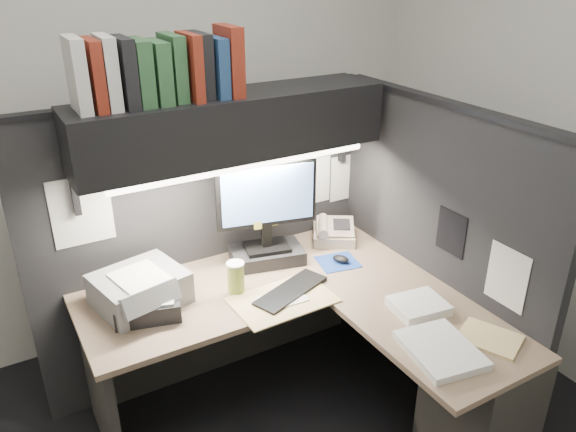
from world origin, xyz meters
The scene contains 20 objects.
wall_back centered at (0.00, 1.50, 1.35)m, with size 3.50×0.04×2.70m, color silver.
partition_back centered at (0.03, 0.93, 0.80)m, with size 1.90×0.06×1.60m, color black.
partition_right centered at (0.98, 0.18, 0.80)m, with size 0.06×1.50×1.60m, color black.
desk centered at (0.43, 0.00, 0.44)m, with size 1.70×1.53×0.73m.
overhead_shelf centered at (0.12, 0.75, 1.50)m, with size 1.55×0.34×0.30m, color black.
task_light_tube centered at (0.12, 0.61, 1.33)m, with size 0.04×0.04×1.32m, color white.
monitor centered at (0.28, 0.70, 0.96)m, with size 0.52×0.31×0.57m.
keyboard centered at (0.23, 0.36, 0.74)m, with size 0.42×0.14×0.02m, color black.
mousepad centered at (0.60, 0.50, 0.73)m, with size 0.21×0.19×0.00m, color navy.
mouse centered at (0.62, 0.49, 0.75)m, with size 0.06×0.09×0.04m, color black.
telephone centered at (0.74, 0.73, 0.78)m, with size 0.24×0.25×0.10m, color tan.
coffee_cup centered at (0.00, 0.50, 0.81)m, with size 0.08×0.08×0.15m, color #9BAD45.
printer centered at (-0.43, 0.64, 0.81)m, with size 0.39×0.33×0.16m, color gray.
notebook_stack centered at (-0.43, 0.54, 0.77)m, with size 0.29×0.24×0.09m, color black.
open_folder centered at (0.16, 0.32, 0.73)m, with size 0.48×0.31×0.01m, color #D9BC7A.
paper_stack_a centered at (0.67, -0.07, 0.75)m, with size 0.24×0.20×0.05m, color white.
paper_stack_b centered at (0.54, -0.35, 0.75)m, with size 0.27×0.34×0.03m, color white.
manila_stack centered at (0.78, -0.39, 0.74)m, with size 0.20×0.25×0.01m, color #D9BC7A.
binder_row centered at (-0.21, 0.75, 1.79)m, with size 0.73×0.25×0.31m.
pinned_papers centered at (0.42, 0.56, 1.05)m, with size 1.76×1.31×0.51m.
Camera 1 is at (-0.96, -1.67, 2.23)m, focal length 35.00 mm.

